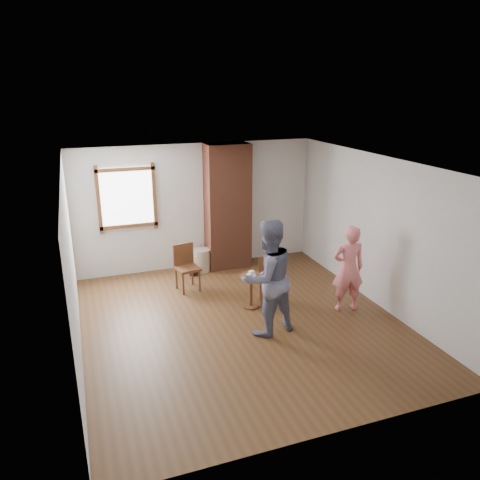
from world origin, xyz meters
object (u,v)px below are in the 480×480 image
object	(u,v)px
stoneware_crock	(202,260)
dining_chair_right	(270,278)
dining_chair_left	(186,264)
man	(268,278)
person_pink	(348,269)
side_table	(251,286)

from	to	relation	value
stoneware_crock	dining_chair_right	xyz separation A→B (m)	(0.75, -1.84, 0.23)
stoneware_crock	dining_chair_left	xyz separation A→B (m)	(-0.51, -0.77, 0.25)
man	person_pink	size ratio (longest dim) A/B	1.21
dining_chair_right	person_pink	size ratio (longest dim) A/B	0.55
stoneware_crock	side_table	xyz separation A→B (m)	(0.36, -1.92, 0.17)
dining_chair_right	side_table	distance (m)	0.40
side_table	person_pink	xyz separation A→B (m)	(1.51, -0.63, 0.35)
dining_chair_left	man	distance (m)	2.23
dining_chair_left	dining_chair_right	bearing A→B (deg)	-50.23
side_table	man	world-z (taller)	man
side_table	man	size ratio (longest dim) A/B	0.33
stoneware_crock	man	size ratio (longest dim) A/B	0.26
dining_chair_left	person_pink	size ratio (longest dim) A/B	0.58
dining_chair_left	person_pink	xyz separation A→B (m)	(2.39, -1.78, 0.27)
stoneware_crock	person_pink	world-z (taller)	person_pink
stoneware_crock	man	xyz separation A→B (m)	(0.29, -2.80, 0.68)
man	person_pink	world-z (taller)	man
dining_chair_right	person_pink	world-z (taller)	person_pink
man	person_pink	bearing A→B (deg)	175.65
man	side_table	bearing A→B (deg)	-108.16
person_pink	dining_chair_right	bearing A→B (deg)	-20.98
man	person_pink	distance (m)	1.62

